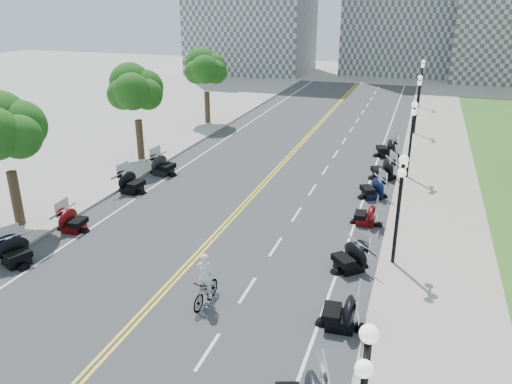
% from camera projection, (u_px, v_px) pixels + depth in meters
% --- Properties ---
extents(ground, '(160.00, 160.00, 0.00)m').
position_uv_depth(ground, '(177.00, 277.00, 21.17)').
color(ground, gray).
extents(road, '(16.00, 90.00, 0.01)m').
position_uv_depth(road, '(253.00, 195.00, 30.00)').
color(road, '#333335').
rests_on(road, ground).
extents(centerline_yellow_a, '(0.12, 90.00, 0.00)m').
position_uv_depth(centerline_yellow_a, '(251.00, 195.00, 30.03)').
color(centerline_yellow_a, yellow).
rests_on(centerline_yellow_a, road).
extents(centerline_yellow_b, '(0.12, 90.00, 0.00)m').
position_uv_depth(centerline_yellow_b, '(255.00, 195.00, 29.96)').
color(centerline_yellow_b, yellow).
rests_on(centerline_yellow_b, road).
extents(edge_line_north, '(0.12, 90.00, 0.00)m').
position_uv_depth(edge_line_north, '(360.00, 208.00, 28.09)').
color(edge_line_north, white).
rests_on(edge_line_north, road).
extents(edge_line_south, '(0.12, 90.00, 0.00)m').
position_uv_depth(edge_line_south, '(159.00, 183.00, 31.90)').
color(edge_line_south, white).
rests_on(edge_line_south, road).
extents(lane_dash_5, '(0.12, 2.00, 0.00)m').
position_uv_depth(lane_dash_5, '(208.00, 352.00, 16.67)').
color(lane_dash_5, white).
rests_on(lane_dash_5, road).
extents(lane_dash_6, '(0.12, 2.00, 0.00)m').
position_uv_depth(lane_dash_6, '(248.00, 290.00, 20.21)').
color(lane_dash_6, white).
rests_on(lane_dash_6, road).
extents(lane_dash_7, '(0.12, 2.00, 0.00)m').
position_uv_depth(lane_dash_7, '(276.00, 247.00, 23.74)').
color(lane_dash_7, white).
rests_on(lane_dash_7, road).
extents(lane_dash_8, '(0.12, 2.00, 0.00)m').
position_uv_depth(lane_dash_8, '(296.00, 215.00, 27.28)').
color(lane_dash_8, white).
rests_on(lane_dash_8, road).
extents(lane_dash_9, '(0.12, 2.00, 0.00)m').
position_uv_depth(lane_dash_9, '(312.00, 190.00, 30.81)').
color(lane_dash_9, white).
rests_on(lane_dash_9, road).
extents(lane_dash_10, '(0.12, 2.00, 0.00)m').
position_uv_depth(lane_dash_10, '(325.00, 170.00, 34.34)').
color(lane_dash_10, white).
rests_on(lane_dash_10, road).
extents(lane_dash_11, '(0.12, 2.00, 0.00)m').
position_uv_depth(lane_dash_11, '(335.00, 154.00, 37.88)').
color(lane_dash_11, white).
rests_on(lane_dash_11, road).
extents(lane_dash_12, '(0.12, 2.00, 0.00)m').
position_uv_depth(lane_dash_12, '(344.00, 141.00, 41.41)').
color(lane_dash_12, white).
rests_on(lane_dash_12, road).
extents(lane_dash_13, '(0.12, 2.00, 0.00)m').
position_uv_depth(lane_dash_13, '(351.00, 130.00, 44.95)').
color(lane_dash_13, white).
rests_on(lane_dash_13, road).
extents(lane_dash_14, '(0.12, 2.00, 0.00)m').
position_uv_depth(lane_dash_14, '(357.00, 120.00, 48.48)').
color(lane_dash_14, white).
rests_on(lane_dash_14, road).
extents(lane_dash_15, '(0.12, 2.00, 0.00)m').
position_uv_depth(lane_dash_15, '(363.00, 112.00, 52.01)').
color(lane_dash_15, white).
rests_on(lane_dash_15, road).
extents(lane_dash_16, '(0.12, 2.00, 0.00)m').
position_uv_depth(lane_dash_16, '(367.00, 105.00, 55.55)').
color(lane_dash_16, white).
rests_on(lane_dash_16, road).
extents(lane_dash_17, '(0.12, 2.00, 0.00)m').
position_uv_depth(lane_dash_17, '(372.00, 98.00, 59.08)').
color(lane_dash_17, white).
rests_on(lane_dash_17, road).
extents(lane_dash_18, '(0.12, 2.00, 0.00)m').
position_uv_depth(lane_dash_18, '(375.00, 93.00, 62.61)').
color(lane_dash_18, white).
rests_on(lane_dash_18, road).
extents(lane_dash_19, '(0.12, 2.00, 0.00)m').
position_uv_depth(lane_dash_19, '(378.00, 88.00, 66.15)').
color(lane_dash_19, white).
rests_on(lane_dash_19, road).
extents(sidewalk_north, '(5.00, 90.00, 0.15)m').
position_uv_depth(sidewalk_north, '(437.00, 217.00, 26.85)').
color(sidewalk_north, '#9E9991').
rests_on(sidewalk_north, ground).
extents(sidewalk_south, '(5.00, 90.00, 0.15)m').
position_uv_depth(sidewalk_south, '(104.00, 176.00, 33.10)').
color(sidewalk_south, '#9E9991').
rests_on(sidewalk_south, ground).
extents(street_lamp_2, '(0.50, 1.20, 4.90)m').
position_uv_depth(street_lamp_2, '(398.00, 211.00, 21.20)').
color(street_lamp_2, black).
rests_on(street_lamp_2, sidewalk_north).
extents(street_lamp_3, '(0.50, 1.20, 4.90)m').
position_uv_depth(street_lamp_3, '(411.00, 140.00, 31.80)').
color(street_lamp_3, black).
rests_on(street_lamp_3, sidewalk_north).
extents(street_lamp_4, '(0.50, 1.20, 4.90)m').
position_uv_depth(street_lamp_4, '(417.00, 105.00, 42.40)').
color(street_lamp_4, black).
rests_on(street_lamp_4, sidewalk_north).
extents(street_lamp_5, '(0.50, 1.20, 4.90)m').
position_uv_depth(street_lamp_5, '(421.00, 84.00, 53.00)').
color(street_lamp_5, black).
rests_on(street_lamp_5, sidewalk_north).
extents(tree_2, '(4.80, 4.80, 9.20)m').
position_uv_depth(tree_2, '(5.00, 137.00, 24.19)').
color(tree_2, '#235619').
rests_on(tree_2, sidewalk_south).
extents(tree_3, '(4.80, 4.80, 9.20)m').
position_uv_depth(tree_3, '(136.00, 95.00, 34.79)').
color(tree_3, '#235619').
rests_on(tree_3, sidewalk_south).
extents(tree_4, '(4.80, 4.80, 9.20)m').
position_uv_depth(tree_4, '(206.00, 73.00, 45.40)').
color(tree_4, '#235619').
rests_on(tree_4, sidewalk_south).
extents(motorcycle_n_5, '(2.09, 2.09, 1.39)m').
position_uv_depth(motorcycle_n_5, '(341.00, 310.00, 17.71)').
color(motorcycle_n_5, black).
rests_on(motorcycle_n_5, road).
extents(motorcycle_n_6, '(2.79, 2.79, 1.38)m').
position_uv_depth(motorcycle_n_6, '(350.00, 256.00, 21.48)').
color(motorcycle_n_6, black).
rests_on(motorcycle_n_6, road).
extents(motorcycle_n_7, '(1.81, 1.81, 1.25)m').
position_uv_depth(motorcycle_n_7, '(366.00, 213.00, 25.90)').
color(motorcycle_n_7, '#590A0C').
rests_on(motorcycle_n_7, road).
extents(motorcycle_n_8, '(2.67, 2.67, 1.38)m').
position_uv_depth(motorcycle_n_8, '(373.00, 187.00, 29.35)').
color(motorcycle_n_8, black).
rests_on(motorcycle_n_8, road).
extents(motorcycle_n_9, '(2.79, 2.79, 1.48)m').
position_uv_depth(motorcycle_n_9, '(383.00, 168.00, 32.46)').
color(motorcycle_n_9, black).
rests_on(motorcycle_n_9, road).
extents(motorcycle_n_10, '(2.69, 2.69, 1.50)m').
position_uv_depth(motorcycle_n_10, '(387.00, 147.00, 37.07)').
color(motorcycle_n_10, black).
rests_on(motorcycle_n_10, road).
extents(motorcycle_s_5, '(2.56, 2.56, 1.36)m').
position_uv_depth(motorcycle_s_5, '(15.00, 250.00, 21.96)').
color(motorcycle_s_5, black).
rests_on(motorcycle_s_5, road).
extents(motorcycle_s_6, '(1.97, 1.97, 1.30)m').
position_uv_depth(motorcycle_s_6, '(73.00, 219.00, 25.16)').
color(motorcycle_s_6, '#590A0C').
rests_on(motorcycle_s_6, road).
extents(motorcycle_s_7, '(2.22, 2.22, 1.43)m').
position_uv_depth(motorcycle_s_7, '(131.00, 181.00, 30.21)').
color(motorcycle_s_7, black).
rests_on(motorcycle_s_7, road).
extents(motorcycle_s_8, '(2.35, 2.35, 1.48)m').
position_uv_depth(motorcycle_s_8, '(163.00, 164.00, 33.26)').
color(motorcycle_s_8, black).
rests_on(motorcycle_s_8, road).
extents(bicycle, '(0.68, 1.95, 1.15)m').
position_uv_depth(bicycle, '(206.00, 291.00, 19.10)').
color(bicycle, '#A51414').
rests_on(bicycle, road).
extents(cyclist_rider, '(0.67, 0.44, 1.84)m').
position_uv_depth(cyclist_rider, '(204.00, 257.00, 18.56)').
color(cyclist_rider, white).
rests_on(cyclist_rider, bicycle).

